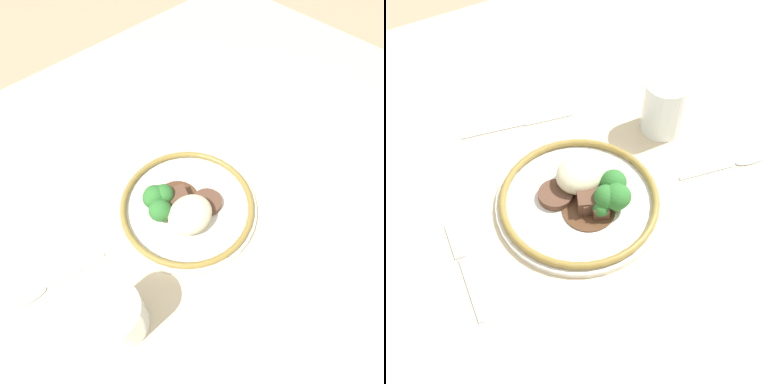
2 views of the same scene
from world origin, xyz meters
The scene contains 7 objects.
ground_plane centered at (0.00, 0.00, 0.00)m, with size 8.00×8.00×0.00m, color #998466.
dining_table centered at (0.00, 0.00, 0.02)m, with size 1.52×1.23×0.04m.
plate centered at (0.05, -0.01, 0.06)m, with size 0.27×0.27×0.07m.
juice_glass centered at (0.26, 0.08, 0.09)m, with size 0.08×0.08×0.11m.
fork centered at (-0.17, -0.01, 0.05)m, with size 0.03×0.18×0.00m.
knife centered at (0.03, 0.21, 0.05)m, with size 0.21×0.05×0.00m.
spoon centered at (0.32, -0.06, 0.05)m, with size 0.16×0.04×0.01m.
Camera 2 is at (-0.21, -0.46, 0.75)m, focal length 50.00 mm.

